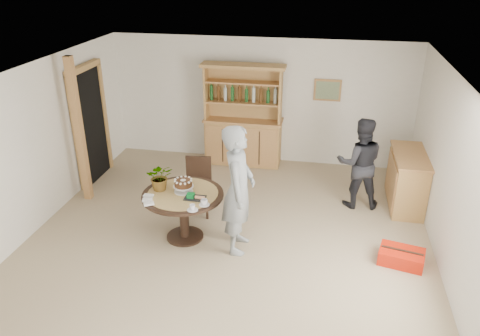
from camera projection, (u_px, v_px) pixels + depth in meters
The scene contains 17 objects.
ground at pixel (223, 253), 6.76m from camera, with size 7.00×7.00×0.00m, color tan.
room_shell at pixel (221, 141), 6.03m from camera, with size 6.04×7.04×2.52m.
doorway at pixel (90, 123), 8.58m from camera, with size 0.13×1.10×2.18m.
pine_post at pixel (79, 132), 7.76m from camera, with size 0.12×0.12×2.50m, color #BC804F.
hutch at pixel (243, 131), 9.41m from camera, with size 1.62×0.54×2.04m.
sideboard at pixel (407, 180), 7.87m from camera, with size 0.54×1.26×0.94m.
dining_table at pixel (183, 202), 6.89m from camera, with size 1.20×1.20×0.76m.
dining_chair at pixel (198, 182), 7.66m from camera, with size 0.46×0.46×0.95m.
birthday_cake at pixel (183, 184), 6.82m from camera, with size 0.30×0.30×0.20m.
flower_vase at pixel (160, 177), 6.84m from camera, with size 0.38×0.33×0.42m, color #3F7233.
gift_tray at pixel (194, 197), 6.67m from camera, with size 0.30×0.20×0.08m.
coffee_cup_a at pixel (204, 202), 6.49m from camera, with size 0.15×0.15×0.09m.
coffee_cup_b at pixel (192, 208), 6.36m from camera, with size 0.15×0.15×0.08m.
napkins at pixel (148, 200), 6.61m from camera, with size 0.24×0.33×0.03m.
teen_boy at pixel (238, 190), 6.51m from camera, with size 0.69×0.45×1.90m, color gray.
adult_person at pixel (360, 163), 7.74m from camera, with size 0.76×0.59×1.57m, color black.
red_suitcase at pixel (401, 257), 6.51m from camera, with size 0.67×0.52×0.21m.
Camera 1 is at (1.31, -5.46, 3.96)m, focal length 35.00 mm.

